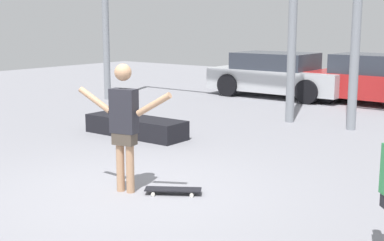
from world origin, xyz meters
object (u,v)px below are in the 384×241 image
Objects in this scene: skateboarder at (124,120)px; grind_box at (136,127)px; skateboard at (173,190)px; parked_car_silver at (278,75)px; parked_car_red at (377,80)px.

grind_box is at bearing 119.20° from skateboarder.
skateboarder is at bearing 174.67° from skateboard.
skateboarder is at bearing -73.66° from parked_car_silver.
skateboard is 3.95m from grind_box.
parked_car_silver is at bearing -172.65° from parked_car_red.
grind_box is (-2.47, 2.80, -0.82)m from skateboarder.
parked_car_red reaches higher than parked_car_silver.
parked_car_silver is at bearing 94.36° from grind_box.
grind_box is 0.58× the size of parked_car_red.
skateboard is at bearing -84.83° from parked_car_red.
skateboarder is 10.18m from parked_car_red.
skateboarder is 10.33m from parked_car_silver.
parked_car_red is at bearing 71.42° from grind_box.
parked_car_silver is (-3.61, 9.56, 0.62)m from skateboard.
skateboarder reaches higher than skateboard.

